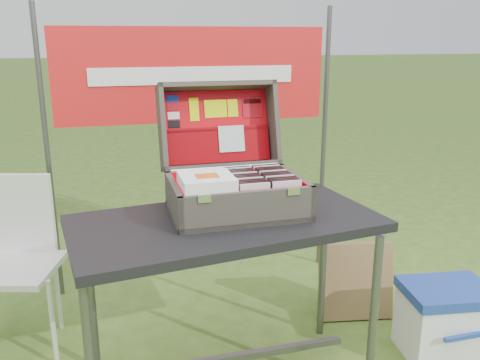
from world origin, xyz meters
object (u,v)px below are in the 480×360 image
object	(u,v)px
suitcase	(233,151)
chair	(14,271)
cooler	(444,320)
table	(226,304)
cardboard_box	(355,281)

from	to	relation	value
suitcase	chair	world-z (taller)	suitcase
suitcase	cooler	size ratio (longest dim) A/B	1.36
table	cardboard_box	size ratio (longest dim) A/B	2.97
table	cardboard_box	world-z (taller)	table
table	suitcase	bearing A→B (deg)	55.11
cooler	cardboard_box	size ratio (longest dim) A/B	0.97
table	cooler	world-z (taller)	table
table	suitcase	world-z (taller)	suitcase
cooler	cardboard_box	xyz separation A→B (m)	(-0.25, 0.44, 0.03)
table	chair	size ratio (longest dim) A/B	1.45
cardboard_box	chair	bearing A→B (deg)	-174.35
suitcase	chair	size ratio (longest dim) A/B	0.64
suitcase	cardboard_box	world-z (taller)	suitcase
table	suitcase	xyz separation A→B (m)	(0.06, 0.12, 0.65)
cooler	cardboard_box	distance (m)	0.51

